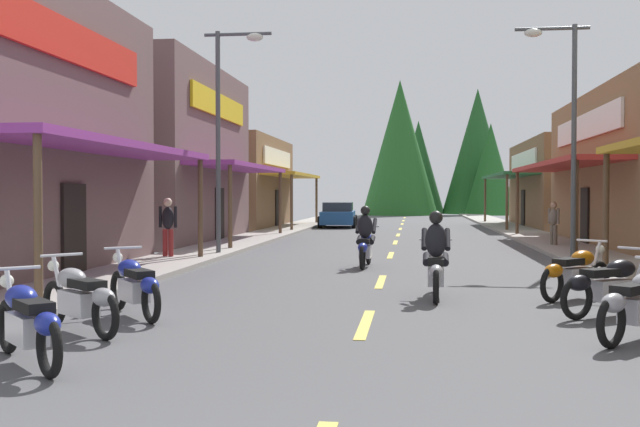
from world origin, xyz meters
name	(u,v)px	position (x,y,z in m)	size (l,w,h in m)	color
ground	(394,247)	(0.00, 24.38, -0.05)	(9.41, 78.76, 0.10)	#4C4C4F
sidewalk_left	(240,242)	(-5.76, 24.38, 0.06)	(2.12, 78.76, 0.12)	#9E9991
sidewalk_right	(557,245)	(5.76, 24.38, 0.06)	(2.12, 78.76, 0.12)	#9E9991
centerline_dashes	(397,238)	(0.00, 28.47, 0.01)	(0.16, 56.07, 0.01)	#E0C64C
storefront_left_middle	(110,156)	(-11.23, 25.34, 3.38)	(10.68, 10.62, 6.77)	brown
storefront_left_far	(221,183)	(-10.00, 37.73, 2.48)	(8.25, 10.88, 4.96)	brown
storefront_right_far	(581,184)	(9.91, 39.92, 2.41)	(8.07, 12.83, 4.81)	brown
streetlamp_left	(227,112)	(-4.82, 18.87, 4.30)	(2.03, 0.30, 6.70)	#474C51
streetlamp_right	(564,109)	(4.82, 18.64, 4.23)	(2.03, 0.30, 6.56)	#474C51
motorcycle_parked_right_1	(639,303)	(3.53, 7.05, 0.49)	(1.48, 1.68, 1.04)	black
motorcycle_parked_right_2	(610,284)	(3.67, 8.99, 0.49)	(1.79, 1.33, 1.04)	black
motorcycle_parked_right_3	(575,272)	(3.54, 10.82, 0.49)	(1.55, 1.62, 1.04)	black
motorcycle_parked_left_0	(28,321)	(-3.47, 4.80, 0.49)	(1.58, 1.59, 1.04)	black
motorcycle_parked_left_1	(79,297)	(-3.77, 6.68, 0.49)	(1.72, 1.43, 1.04)	black
motorcycle_parked_left_2	(134,285)	(-3.52, 8.03, 0.49)	(1.45, 1.71, 1.04)	black
rider_cruising_lead	(436,262)	(1.08, 10.62, 0.66)	(0.60, 2.14, 1.57)	black
rider_cruising_trailing	(365,242)	(-0.53, 16.10, 0.66)	(0.60, 2.14, 1.57)	black
pedestrian_by_shop	(168,224)	(-6.13, 17.30, 1.02)	(0.56, 0.32, 1.76)	maroon
pedestrian_browsing	(554,222)	(5.47, 23.54, 0.92)	(0.39, 0.52, 1.59)	#726659
parked_car_curbside	(338,215)	(-3.50, 38.68, 0.69)	(2.23, 4.38, 1.40)	#1E4C8C
treeline_backdrop	(449,155)	(3.97, 66.74, 5.44)	(13.84, 11.27, 12.02)	#2B4C23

